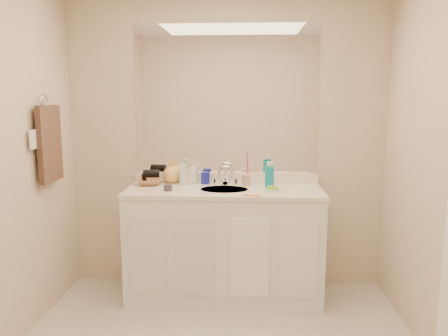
% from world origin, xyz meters
% --- Properties ---
extents(wall_back, '(2.60, 0.02, 2.40)m').
position_xyz_m(wall_back, '(0.00, 1.30, 1.20)').
color(wall_back, beige).
rests_on(wall_back, floor).
extents(wall_front, '(2.60, 0.02, 2.40)m').
position_xyz_m(wall_front, '(0.00, -1.30, 1.20)').
color(wall_front, beige).
rests_on(wall_front, floor).
extents(vanity_cabinet, '(1.50, 0.55, 0.85)m').
position_xyz_m(vanity_cabinet, '(0.00, 1.02, 0.42)').
color(vanity_cabinet, white).
rests_on(vanity_cabinet, floor).
extents(countertop, '(1.52, 0.57, 0.03)m').
position_xyz_m(countertop, '(0.00, 1.02, 0.86)').
color(countertop, white).
rests_on(countertop, vanity_cabinet).
extents(backsplash, '(1.52, 0.03, 0.08)m').
position_xyz_m(backsplash, '(0.00, 1.29, 0.92)').
color(backsplash, white).
rests_on(backsplash, countertop).
extents(sink_basin, '(0.37, 0.37, 0.02)m').
position_xyz_m(sink_basin, '(0.00, 1.00, 0.87)').
color(sink_basin, beige).
rests_on(sink_basin, countertop).
extents(faucet, '(0.02, 0.02, 0.11)m').
position_xyz_m(faucet, '(0.00, 1.18, 0.94)').
color(faucet, silver).
rests_on(faucet, countertop).
extents(mirror, '(1.48, 0.01, 1.20)m').
position_xyz_m(mirror, '(0.00, 1.29, 1.56)').
color(mirror, white).
rests_on(mirror, wall_back).
extents(blue_mug, '(0.08, 0.08, 0.10)m').
position_xyz_m(blue_mug, '(-0.17, 1.21, 0.93)').
color(blue_mug, '#17209E').
rests_on(blue_mug, countertop).
extents(tan_cup, '(0.09, 0.09, 0.09)m').
position_xyz_m(tan_cup, '(0.17, 1.15, 0.93)').
color(tan_cup, '#D2B194').
rests_on(tan_cup, countertop).
extents(toothbrush, '(0.01, 0.04, 0.20)m').
position_xyz_m(toothbrush, '(0.18, 1.15, 1.03)').
color(toothbrush, '#DE3A7C').
rests_on(toothbrush, tan_cup).
extents(mouthwash_bottle, '(0.08, 0.08, 0.17)m').
position_xyz_m(mouthwash_bottle, '(0.35, 1.09, 0.96)').
color(mouthwash_bottle, '#0D8EA3').
rests_on(mouthwash_bottle, countertop).
extents(soap_dish, '(0.13, 0.11, 0.01)m').
position_xyz_m(soap_dish, '(0.37, 0.95, 0.89)').
color(soap_dish, silver).
rests_on(soap_dish, countertop).
extents(green_soap, '(0.08, 0.06, 0.03)m').
position_xyz_m(green_soap, '(0.37, 0.95, 0.90)').
color(green_soap, '#9FD132').
rests_on(green_soap, soap_dish).
extents(orange_comb, '(0.14, 0.06, 0.01)m').
position_xyz_m(orange_comb, '(0.21, 0.79, 0.88)').
color(orange_comb, orange).
rests_on(orange_comb, countertop).
extents(dark_jar, '(0.08, 0.08, 0.04)m').
position_xyz_m(dark_jar, '(-0.42, 0.93, 0.90)').
color(dark_jar, '#333239').
rests_on(dark_jar, countertop).
extents(extra_white_bottle, '(0.06, 0.06, 0.17)m').
position_xyz_m(extra_white_bottle, '(-0.34, 1.16, 0.97)').
color(extra_white_bottle, silver).
rests_on(extra_white_bottle, countertop).
extents(soap_bottle_white, '(0.08, 0.08, 0.17)m').
position_xyz_m(soap_bottle_white, '(-0.27, 1.22, 0.97)').
color(soap_bottle_white, white).
rests_on(soap_bottle_white, countertop).
extents(soap_bottle_cream, '(0.09, 0.09, 0.16)m').
position_xyz_m(soap_bottle_cream, '(-0.32, 1.20, 0.96)').
color(soap_bottle_cream, beige).
rests_on(soap_bottle_cream, countertop).
extents(soap_bottle_yellow, '(0.19, 0.19, 0.19)m').
position_xyz_m(soap_bottle_yellow, '(-0.45, 1.25, 0.97)').
color(soap_bottle_yellow, '#F7BF60').
rests_on(soap_bottle_yellow, countertop).
extents(wicker_basket, '(0.25, 0.25, 0.05)m').
position_xyz_m(wicker_basket, '(-0.62, 1.15, 0.91)').
color(wicker_basket, '#A77043').
rests_on(wicker_basket, countertop).
extents(hair_dryer, '(0.13, 0.08, 0.06)m').
position_xyz_m(hair_dryer, '(-0.60, 1.15, 0.97)').
color(hair_dryer, black).
rests_on(hair_dryer, wicker_basket).
extents(towel_ring, '(0.01, 0.11, 0.11)m').
position_xyz_m(towel_ring, '(-1.27, 0.77, 1.55)').
color(towel_ring, silver).
rests_on(towel_ring, wall_left).
extents(hand_towel, '(0.04, 0.32, 0.55)m').
position_xyz_m(hand_towel, '(-1.25, 0.77, 1.25)').
color(hand_towel, '#2F2019').
rests_on(hand_towel, towel_ring).
extents(switch_plate, '(0.01, 0.08, 0.13)m').
position_xyz_m(switch_plate, '(-1.27, 0.57, 1.30)').
color(switch_plate, white).
rests_on(switch_plate, wall_left).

